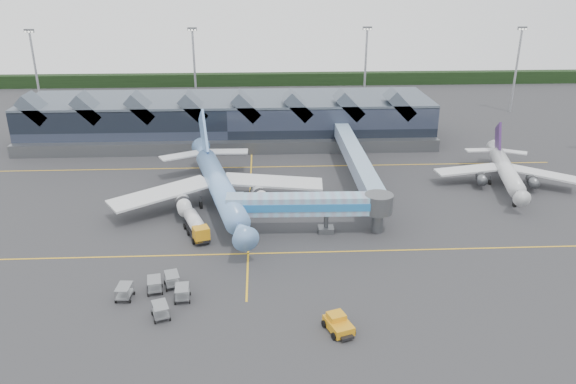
{
  "coord_description": "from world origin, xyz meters",
  "views": [
    {
      "loc": [
        2.13,
        -76.86,
        36.93
      ],
      "look_at": [
        6.02,
        2.15,
        5.0
      ],
      "focal_mm": 35.0,
      "sensor_mm": 36.0,
      "label": 1
    }
  ],
  "objects_px": {
    "main_airliner": "(218,183)",
    "jet_bridge": "(320,206)",
    "fuel_truck": "(196,224)",
    "regional_jet": "(505,169)",
    "pushback_tug": "(338,324)"
  },
  "relations": [
    {
      "from": "pushback_tug",
      "to": "jet_bridge",
      "type": "bearing_deg",
      "value": 69.56
    },
    {
      "from": "regional_jet",
      "to": "pushback_tug",
      "type": "xyz_separation_m",
      "value": [
        -35.79,
        -42.27,
        -2.16
      ]
    },
    {
      "from": "main_airliner",
      "to": "jet_bridge",
      "type": "xyz_separation_m",
      "value": [
        15.54,
        -10.96,
        0.47
      ]
    },
    {
      "from": "main_airliner",
      "to": "fuel_truck",
      "type": "distance_m",
      "value": 11.33
    },
    {
      "from": "main_airliner",
      "to": "pushback_tug",
      "type": "bearing_deg",
      "value": -80.18
    },
    {
      "from": "main_airliner",
      "to": "fuel_truck",
      "type": "height_order",
      "value": "main_airliner"
    },
    {
      "from": "main_airliner",
      "to": "pushback_tug",
      "type": "distance_m",
      "value": 38.51
    },
    {
      "from": "fuel_truck",
      "to": "regional_jet",
      "type": "bearing_deg",
      "value": -1.35
    },
    {
      "from": "fuel_truck",
      "to": "jet_bridge",
      "type": "bearing_deg",
      "value": -20.28
    },
    {
      "from": "regional_jet",
      "to": "pushback_tug",
      "type": "distance_m",
      "value": 55.43
    },
    {
      "from": "fuel_truck",
      "to": "main_airliner",
      "type": "bearing_deg",
      "value": 56.03
    },
    {
      "from": "main_airliner",
      "to": "fuel_truck",
      "type": "relative_size",
      "value": 4.74
    },
    {
      "from": "jet_bridge",
      "to": "fuel_truck",
      "type": "height_order",
      "value": "jet_bridge"
    },
    {
      "from": "regional_jet",
      "to": "jet_bridge",
      "type": "relative_size",
      "value": 1.11
    },
    {
      "from": "main_airliner",
      "to": "regional_jet",
      "type": "xyz_separation_m",
      "value": [
        50.95,
        7.0,
        -0.91
      ]
    }
  ]
}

